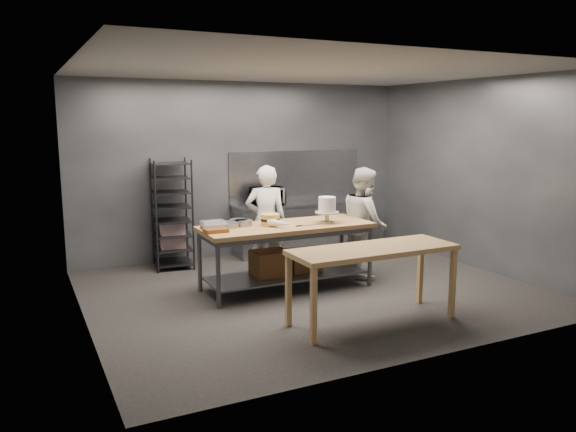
# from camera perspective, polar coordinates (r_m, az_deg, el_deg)

# --- Properties ---
(ground) EXTENTS (6.00, 6.00, 0.00)m
(ground) POSITION_cam_1_polar(r_m,az_deg,el_deg) (7.93, 2.46, -7.55)
(ground) COLOR black
(ground) RESTS_ON ground
(back_wall) EXTENTS (6.00, 0.04, 3.00)m
(back_wall) POSITION_cam_1_polar(r_m,az_deg,el_deg) (9.87, -4.43, 4.75)
(back_wall) COLOR #4C4F54
(back_wall) RESTS_ON ground
(work_table) EXTENTS (2.40, 0.90, 0.92)m
(work_table) POSITION_cam_1_polar(r_m,az_deg,el_deg) (7.87, -0.25, -3.35)
(work_table) COLOR brown
(work_table) RESTS_ON ground
(near_counter) EXTENTS (2.00, 0.70, 0.90)m
(near_counter) POSITION_cam_1_polar(r_m,az_deg,el_deg) (6.60, 8.65, -3.89)
(near_counter) COLOR #A37D43
(near_counter) RESTS_ON ground
(back_counter) EXTENTS (2.60, 0.60, 0.90)m
(back_counter) POSITION_cam_1_polar(r_m,az_deg,el_deg) (10.14, 1.57, -1.07)
(back_counter) COLOR slate
(back_counter) RESTS_ON ground
(splashback_panel) EXTENTS (2.60, 0.02, 0.90)m
(splashback_panel) POSITION_cam_1_polar(r_m,az_deg,el_deg) (10.28, 0.82, 4.14)
(splashback_panel) COLOR slate
(splashback_panel) RESTS_ON back_counter
(speed_rack) EXTENTS (0.67, 0.71, 1.75)m
(speed_rack) POSITION_cam_1_polar(r_m,az_deg,el_deg) (9.14, -11.70, 0.11)
(speed_rack) COLOR black
(speed_rack) RESTS_ON ground
(chef_behind) EXTENTS (0.71, 0.58, 1.69)m
(chef_behind) POSITION_cam_1_polar(r_m,az_deg,el_deg) (8.54, -2.26, -0.46)
(chef_behind) COLOR white
(chef_behind) RESTS_ON ground
(chef_right) EXTENTS (0.85, 0.96, 1.66)m
(chef_right) POSITION_cam_1_polar(r_m,az_deg,el_deg) (8.61, 7.74, -0.56)
(chef_right) COLOR silver
(chef_right) RESTS_ON ground
(microwave) EXTENTS (0.54, 0.37, 0.30)m
(microwave) POSITION_cam_1_polar(r_m,az_deg,el_deg) (9.74, -2.10, 2.05)
(microwave) COLOR black
(microwave) RESTS_ON back_counter
(frosted_cake_stand) EXTENTS (0.34, 0.34, 0.37)m
(frosted_cake_stand) POSITION_cam_1_polar(r_m,az_deg,el_deg) (7.90, 3.99, 0.95)
(frosted_cake_stand) COLOR #B2A88F
(frosted_cake_stand) RESTS_ON work_table
(layer_cake) EXTENTS (0.26, 0.26, 0.16)m
(layer_cake) POSITION_cam_1_polar(r_m,az_deg,el_deg) (7.73, -1.82, -0.37)
(layer_cake) COLOR #F1B24C
(layer_cake) RESTS_ON work_table
(cake_pans) EXTENTS (0.66, 0.39, 0.07)m
(cake_pans) POSITION_cam_1_polar(r_m,az_deg,el_deg) (7.70, -5.79, -0.77)
(cake_pans) COLOR gray
(cake_pans) RESTS_ON work_table
(piping_bag) EXTENTS (0.30, 0.39, 0.12)m
(piping_bag) POSITION_cam_1_polar(r_m,az_deg,el_deg) (7.54, -0.71, -0.77)
(piping_bag) COLOR silver
(piping_bag) RESTS_ON work_table
(offset_spatula) EXTENTS (0.36, 0.02, 0.02)m
(offset_spatula) POSITION_cam_1_polar(r_m,az_deg,el_deg) (7.69, 1.68, -0.97)
(offset_spatula) COLOR slate
(offset_spatula) RESTS_ON work_table
(pastry_clamshells) EXTENTS (0.35, 0.43, 0.11)m
(pastry_clamshells) POSITION_cam_1_polar(r_m,az_deg,el_deg) (7.42, -7.48, -1.06)
(pastry_clamshells) COLOR #A35720
(pastry_clamshells) RESTS_ON work_table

